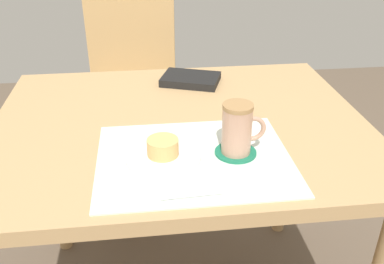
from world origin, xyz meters
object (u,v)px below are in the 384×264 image
object	(u,v)px
dining_table	(181,149)
pastry_plate	(163,157)
wooden_chair	(131,92)
small_book	(191,79)
pastry	(163,147)
coffee_mug	(238,129)

from	to	relation	value
dining_table	pastry_plate	xyz separation A→B (m)	(-0.06, -0.19, 0.10)
wooden_chair	small_book	size ratio (longest dim) A/B	5.16
dining_table	pastry	xyz separation A→B (m)	(-0.06, -0.19, 0.12)
wooden_chair	pastry_plate	bearing A→B (deg)	102.15
dining_table	coffee_mug	world-z (taller)	coffee_mug
small_book	wooden_chair	bearing A→B (deg)	133.74
wooden_chair	small_book	xyz separation A→B (m)	(0.21, -0.47, 0.23)
wooden_chair	pastry	world-z (taller)	wooden_chair
wooden_chair	pastry_plate	size ratio (longest dim) A/B	5.36
dining_table	pastry_plate	world-z (taller)	pastry_plate
coffee_mug	pastry_plate	bearing A→B (deg)	-178.50
pastry_plate	pastry	xyz separation A→B (m)	(0.00, 0.00, 0.03)
small_book	dining_table	bearing A→B (deg)	-83.13
pastry_plate	pastry	bearing A→B (deg)	0.00
pastry_plate	dining_table	bearing A→B (deg)	73.46
coffee_mug	small_book	world-z (taller)	coffee_mug
wooden_chair	coffee_mug	bearing A→B (deg)	112.45
dining_table	coffee_mug	xyz separation A→B (m)	(0.11, -0.19, 0.16)
wooden_chair	coffee_mug	distance (m)	1.00
pastry_plate	coffee_mug	bearing A→B (deg)	1.50
wooden_chair	dining_table	bearing A→B (deg)	108.01
coffee_mug	dining_table	bearing A→B (deg)	121.25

